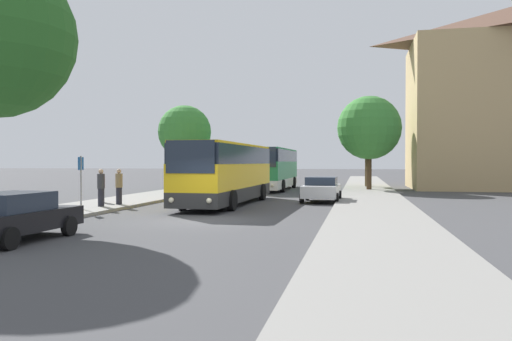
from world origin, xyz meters
TOP-DOWN VIEW (x-y plane):
  - ground_plane at (0.00, 0.00)m, footprint 300.00×300.00m
  - sidewalk_left at (-7.00, 0.00)m, footprint 4.00×120.00m
  - sidewalk_right at (7.00, 0.00)m, footprint 4.00×120.00m
  - bus_front at (-0.84, 7.62)m, footprint 2.96×11.66m
  - bus_middle at (-0.77, 22.50)m, footprint 2.93×12.10m
  - parked_car_left_curb at (-3.69, -5.95)m, footprint 2.18×4.32m
  - parked_car_right_near at (4.11, 10.39)m, footprint 2.23×3.97m
  - bus_stop_sign at (-6.40, 2.21)m, footprint 0.08×0.45m
  - pedestrian_waiting_near at (-7.41, 5.94)m, footprint 0.36×0.36m
  - pedestrian_waiting_far at (-5.86, 4.92)m, footprint 0.36×0.36m
  - pedestrian_walking_back at (-6.19, 3.67)m, footprint 0.36×0.36m
  - tree_left_far at (-6.95, 17.85)m, footprint 4.09×4.09m
  - tree_right_near at (6.99, 27.00)m, footprint 4.98×4.98m
  - tree_right_mid at (7.06, 22.03)m, footprint 5.07×5.07m

SIDE VIEW (x-z plane):
  - ground_plane at x=0.00m, z-range 0.00..0.00m
  - sidewalk_left at x=-7.00m, z-range 0.00..0.15m
  - sidewalk_right at x=7.00m, z-range 0.00..0.15m
  - parked_car_left_curb at x=-3.69m, z-range 0.03..1.47m
  - parked_car_right_near at x=4.11m, z-range 0.04..1.50m
  - pedestrian_waiting_near at x=-7.41m, z-range 0.15..1.80m
  - pedestrian_waiting_far at x=-5.86m, z-range 0.16..2.00m
  - pedestrian_walking_back at x=-6.19m, z-range 0.16..2.00m
  - bus_stop_sign at x=-6.40m, z-range 0.45..2.91m
  - bus_front at x=-0.84m, z-range 0.12..3.42m
  - bus_middle at x=-0.77m, z-range 0.12..3.56m
  - tree_left_far at x=-6.95m, z-range 1.36..7.93m
  - tree_right_mid at x=7.06m, z-range 1.33..8.79m
  - tree_right_near at x=6.99m, z-range 1.48..9.15m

